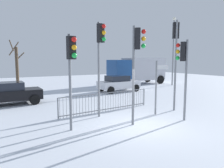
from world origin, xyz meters
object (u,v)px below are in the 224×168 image
direction_sign_post (157,84)px  street_lamp (173,45)px  traffic_light_rear_left (71,61)px  traffic_light_foreground_left (175,45)px  traffic_light_mid_right (183,62)px  bare_tree_left (17,65)px  car_white_near (118,83)px  car_black_mid (10,93)px  delivery_truck (137,70)px  traffic_light_foreground_right (137,53)px  traffic_light_rear_right (100,48)px

direction_sign_post → street_lamp: size_ratio=0.38×
traffic_light_rear_left → traffic_light_foreground_left: (6.33, 0.62, 0.84)m
traffic_light_mid_right → bare_tree_left: 18.51m
car_white_near → direction_sign_post: bearing=-108.3°
street_lamp → car_black_mid: bearing=-172.3°
traffic_light_foreground_left → car_white_near: bearing=112.1°
traffic_light_mid_right → bare_tree_left: size_ratio=0.76×
traffic_light_foreground_left → street_lamp: (8.72, 8.58, 0.88)m
traffic_light_rear_left → direction_sign_post: bearing=176.0°
traffic_light_rear_left → direction_sign_post: traffic_light_rear_left is taller
delivery_truck → street_lamp: (2.74, -3.01, 2.86)m
traffic_light_mid_right → traffic_light_rear_left: traffic_light_rear_left is taller
car_white_near → bare_tree_left: bare_tree_left is taller
traffic_light_foreground_right → car_white_near: (4.46, 8.84, -2.42)m
car_black_mid → car_white_near: bearing=7.9°
traffic_light_rear_right → traffic_light_foreground_right: bearing=100.6°
traffic_light_rear_right → delivery_truck: size_ratio=0.67×
traffic_light_mid_right → car_black_mid: (-7.00, 7.95, -2.05)m
traffic_light_mid_right → car_white_near: (2.09, 9.29, -2.05)m
car_black_mid → delivery_truck: 15.18m
traffic_light_mid_right → street_lamp: (9.93, 10.25, 1.78)m
bare_tree_left → traffic_light_foreground_right: bearing=-79.2°
street_lamp → traffic_light_rear_right: bearing=-149.0°
traffic_light_foreground_right → traffic_light_rear_left: traffic_light_foreground_right is taller
traffic_light_rear_right → direction_sign_post: traffic_light_rear_right is taller
traffic_light_mid_right → car_white_near: bearing=45.3°
traffic_light_mid_right → delivery_truck: 15.12m
traffic_light_foreground_left → direction_sign_post: bearing=-140.9°
traffic_light_foreground_right → bare_tree_left: size_ratio=0.87×
traffic_light_foreground_right → direction_sign_post: 2.74m
traffic_light_mid_right → street_lamp: street_lamp is taller
traffic_light_mid_right → car_white_near: size_ratio=1.00×
traffic_light_rear_left → car_black_mid: (-1.88, 6.90, -2.11)m
direction_sign_post → car_black_mid: (-6.66, 6.57, -0.85)m
direction_sign_post → delivery_truck: 14.06m
traffic_light_rear_left → delivery_truck: 17.38m
car_white_near → car_black_mid: bearing=-172.8°
car_black_mid → traffic_light_mid_right: bearing=-49.2°
car_black_mid → car_white_near: (9.09, 1.34, 0.00)m
traffic_light_rear_right → traffic_light_foreground_left: size_ratio=0.93×
traffic_light_rear_right → street_lamp: 15.35m
traffic_light_foreground_right → traffic_light_rear_left: size_ratio=1.11×
car_white_near → street_lamp: 8.78m
traffic_light_mid_right → direction_sign_post: bearing=71.9°
delivery_truck → direction_sign_post: bearing=57.0°
traffic_light_mid_right → traffic_light_rear_right: bearing=111.4°
traffic_light_foreground_right → traffic_light_foreground_left: 3.83m
car_black_mid → car_white_near: same height
car_black_mid → traffic_light_rear_left: bearing=-75.3°
direction_sign_post → car_white_near: size_ratio=0.75×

